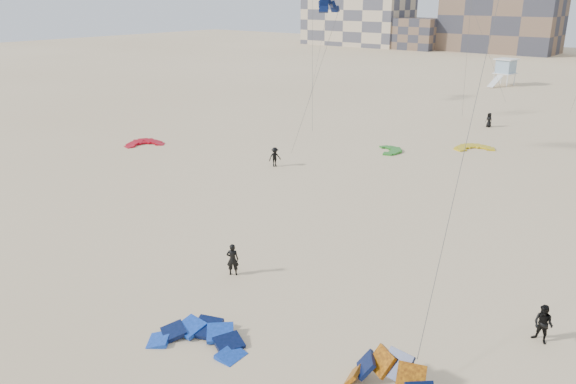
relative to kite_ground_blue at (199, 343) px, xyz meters
The scene contains 14 objects.
ground 5.17m from the kite_ground_blue, 161.06° to the left, with size 320.00×320.00×0.00m, color beige.
kite_ground_blue is the anchor object (origin of this frame).
kite_ground_red 34.54m from the kite_ground_blue, 145.93° to the left, with size 3.34×3.51×0.70m, color #B2030F, non-canonical shape.
kite_ground_green 33.37m from the kite_ground_blue, 105.28° to the left, with size 2.88×3.05×0.41m, color #27902E, non-canonical shape.
kite_ground_yellow 38.02m from the kite_ground_blue, 94.48° to the left, with size 3.37×3.54×0.43m, color gold, non-canonical shape.
kitesurfer_main 6.23m from the kite_ground_blue, 120.50° to the left, with size 0.63×0.42×1.74m, color black.
kitesurfer_b 14.39m from the kite_ground_blue, 39.03° to the left, with size 0.83×0.65×1.72m, color black.
kitesurfer_c 25.84m from the kite_ground_blue, 122.84° to the left, with size 1.08×0.62×1.67m, color black.
kitesurfer_e 48.36m from the kite_ground_blue, 96.28° to the left, with size 0.77×0.50×1.58m, color black.
kite_fly_navy 57.31m from the kite_ground_blue, 119.53° to the left, with size 4.67×6.03×13.13m.
lifeguard_tower_far 80.92m from the kite_ground_blue, 100.20° to the left, with size 3.48×6.05×4.23m.
condo_west_a 151.65m from the kite_ground_blue, 119.63° to the left, with size 30.00×15.00×14.00m, color #C6B291.
condo_west_b 140.38m from the kite_ground_blue, 104.42° to the left, with size 28.00×14.00×18.00m, color brown.
condo_fill_left 140.87m from the kite_ground_blue, 112.94° to the left, with size 12.00×10.00×8.00m, color brown.
Camera 1 is at (20.36, -15.01, 13.78)m, focal length 35.00 mm.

